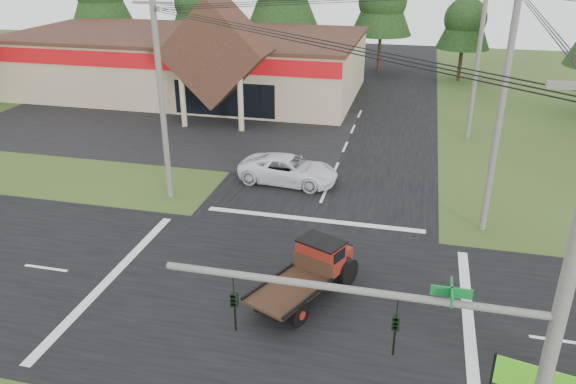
% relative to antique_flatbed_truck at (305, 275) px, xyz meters
% --- Properties ---
extents(ground, '(120.00, 120.00, 0.00)m').
position_rel_antique_flatbed_truck_xyz_m(ground, '(-0.98, -0.46, -1.05)').
color(ground, '#37491A').
rests_on(ground, ground).
extents(road_ns, '(12.00, 120.00, 0.02)m').
position_rel_antique_flatbed_truck_xyz_m(road_ns, '(-0.98, -0.46, -1.04)').
color(road_ns, black).
rests_on(road_ns, ground).
extents(road_ew, '(120.00, 12.00, 0.02)m').
position_rel_antique_flatbed_truck_xyz_m(road_ew, '(-0.98, -0.46, -1.04)').
color(road_ew, black).
rests_on(road_ew, ground).
extents(parking_apron, '(28.00, 14.00, 0.02)m').
position_rel_antique_flatbed_truck_xyz_m(parking_apron, '(-14.98, 18.54, -1.04)').
color(parking_apron, black).
rests_on(parking_apron, ground).
extents(cvs_building, '(30.40, 18.20, 9.19)m').
position_rel_antique_flatbed_truck_xyz_m(cvs_building, '(-16.68, 29.11, 1.73)').
color(cvs_building, tan).
rests_on(cvs_building, ground).
extents(traffic_signal_mast, '(8.12, 0.24, 7.00)m').
position_rel_antique_flatbed_truck_xyz_m(traffic_signal_mast, '(4.84, -7.96, 3.37)').
color(traffic_signal_mast, '#595651').
rests_on(traffic_signal_mast, ground).
extents(utility_pole_nr, '(2.00, 0.30, 11.00)m').
position_rel_antique_flatbed_truck_xyz_m(utility_pole_nr, '(6.52, -7.96, 4.59)').
color(utility_pole_nr, '#595651').
rests_on(utility_pole_nr, ground).
extents(utility_pole_nw, '(2.00, 0.30, 10.50)m').
position_rel_antique_flatbed_truck_xyz_m(utility_pole_nw, '(-8.98, 7.54, 4.33)').
color(utility_pole_nw, '#595651').
rests_on(utility_pole_nw, ground).
extents(utility_pole_ne, '(2.00, 0.30, 11.50)m').
position_rel_antique_flatbed_truck_xyz_m(utility_pole_ne, '(7.02, 7.54, 4.84)').
color(utility_pole_ne, '#595651').
rests_on(utility_pole_ne, ground).
extents(utility_pole_n, '(2.00, 0.30, 11.20)m').
position_rel_antique_flatbed_truck_xyz_m(utility_pole_n, '(7.02, 21.54, 4.69)').
color(utility_pole_n, '#595651').
rests_on(utility_pole_n, ground).
extents(tree_row_b, '(5.60, 5.60, 10.10)m').
position_rel_antique_flatbed_truck_xyz_m(tree_row_b, '(-20.98, 41.54, 5.65)').
color(tree_row_b, '#332316').
rests_on(tree_row_b, ground).
extents(tree_row_e, '(5.04, 5.04, 9.09)m').
position_rel_antique_flatbed_truck_xyz_m(tree_row_e, '(7.02, 39.54, 4.98)').
color(tree_row_e, '#332316').
rests_on(tree_row_e, ground).
extents(antique_flatbed_truck, '(3.82, 5.38, 2.11)m').
position_rel_antique_flatbed_truck_xyz_m(antique_flatbed_truck, '(0.00, 0.00, 0.00)').
color(antique_flatbed_truck, '#5F1B0D').
rests_on(antique_flatbed_truck, ground).
extents(white_pickup, '(5.74, 3.03, 1.54)m').
position_rel_antique_flatbed_truck_xyz_m(white_pickup, '(-3.26, 10.88, -0.28)').
color(white_pickup, white).
rests_on(white_pickup, ground).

